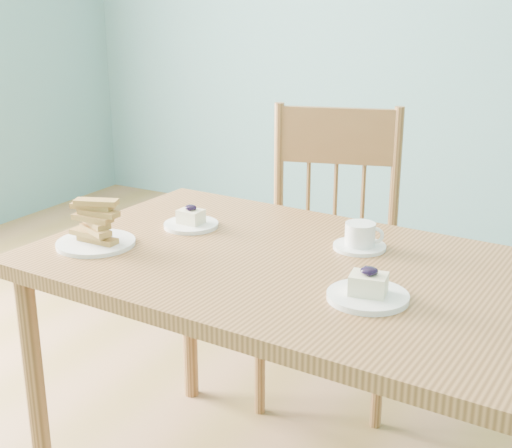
# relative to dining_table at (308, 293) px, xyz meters

# --- Properties ---
(dining_table) EXTENTS (1.40, 0.84, 0.73)m
(dining_table) POSITION_rel_dining_table_xyz_m (0.00, 0.00, 0.00)
(dining_table) COLOR #9B683B
(dining_table) RESTS_ON ground
(dining_chair) EXTENTS (0.56, 0.54, 0.99)m
(dining_chair) POSITION_rel_dining_table_xyz_m (-0.23, 0.66, -0.15)
(dining_chair) COLOR #9B683B
(dining_chair) RESTS_ON ground
(cheesecake_plate_near) EXTENTS (0.18, 0.18, 0.07)m
(cheesecake_plate_near) POSITION_rel_dining_table_xyz_m (0.20, -0.12, 0.09)
(cheesecake_plate_near) COLOR white
(cheesecake_plate_near) RESTS_ON dining_table
(cheesecake_plate_far) EXTENTS (0.15, 0.15, 0.06)m
(cheesecake_plate_far) POSITION_rel_dining_table_xyz_m (-0.41, 0.10, 0.09)
(cheesecake_plate_far) COLOR white
(cheesecake_plate_far) RESTS_ON dining_table
(coffee_cup) EXTENTS (0.13, 0.13, 0.07)m
(coffee_cup) POSITION_rel_dining_table_xyz_m (0.07, 0.17, 0.10)
(coffee_cup) COLOR white
(coffee_cup) RESTS_ON dining_table
(biscotti_plate) EXTENTS (0.20, 0.20, 0.12)m
(biscotti_plate) POSITION_rel_dining_table_xyz_m (-0.54, -0.14, 0.11)
(biscotti_plate) COLOR white
(biscotti_plate) RESTS_ON dining_table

